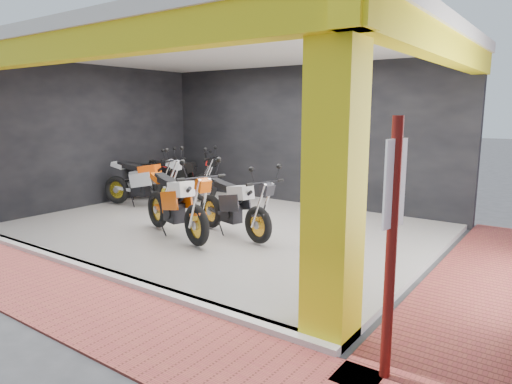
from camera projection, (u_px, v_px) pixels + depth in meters
ground at (147, 256)px, 7.64m from camera, size 80.00×80.00×0.00m
showroom_floor at (223, 229)px, 9.23m from camera, size 8.00×6.00×0.10m
showroom_ceiling at (221, 47)px, 8.61m from camera, size 8.40×6.40×0.20m
back_wall at (301, 137)px, 11.42m from camera, size 8.20×0.20×3.50m
left_wall at (95, 138)px, 11.28m from camera, size 0.20×6.20×3.50m
corner_column at (335, 177)px, 4.59m from camera, size 0.50×0.50×3.50m
header_beam_front at (81, 45)px, 6.26m from camera, size 8.40×0.30×0.40m
header_beam_right at (441, 46)px, 6.37m from camera, size 0.30×6.40×0.40m
floor_kerb at (95, 271)px, 6.81m from camera, size 8.00×0.20×0.10m
paver_front at (45, 289)px, 6.20m from camera, size 9.00×1.40×0.03m
paver_right at (483, 281)px, 6.50m from camera, size 1.40×7.00×0.03m
signpost at (392, 241)px, 3.93m from camera, size 0.09×0.33×2.37m
moto_hero at (196, 205)px, 7.68m from camera, size 2.58×1.60×1.48m
moto_row_a at (258, 207)px, 7.85m from camera, size 2.34×1.33×1.35m
moto_row_b at (204, 176)px, 11.52m from camera, size 2.38×1.47×1.37m
moto_row_c at (169, 180)px, 10.68m from camera, size 2.46×1.38×1.42m
moto_row_d at (164, 176)px, 11.69m from camera, size 2.30×1.40×1.32m
moto_row_e at (203, 173)px, 12.73m from camera, size 2.01×1.47×1.16m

